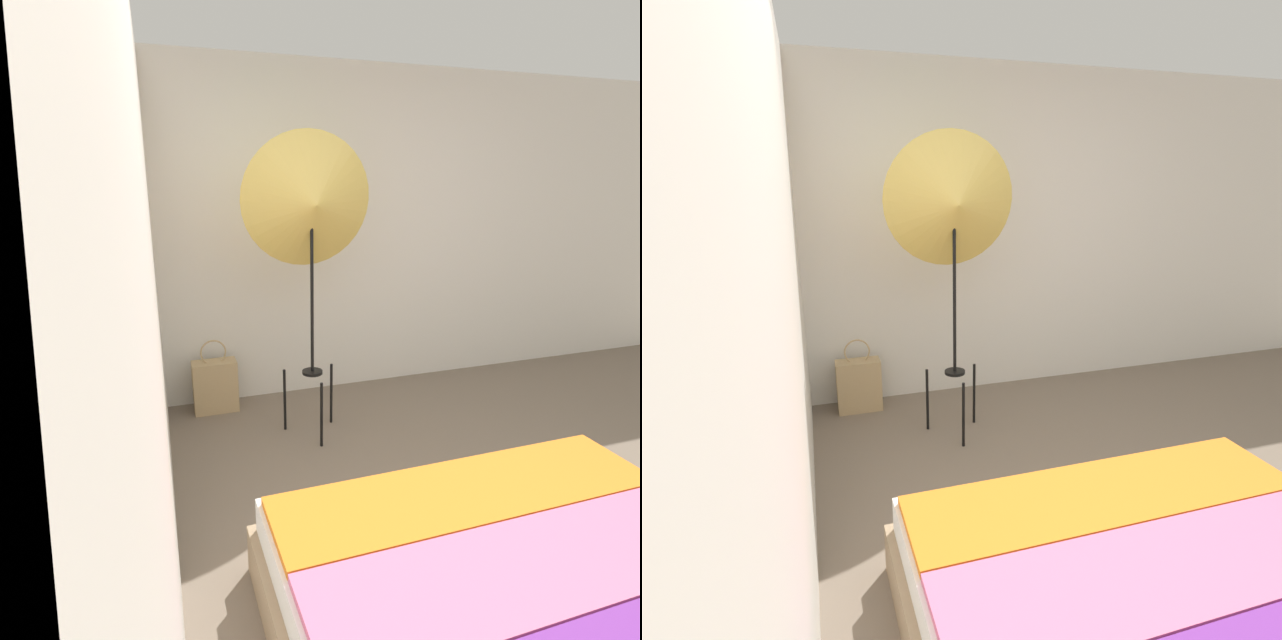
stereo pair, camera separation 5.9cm
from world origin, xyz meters
The scene contains 5 objects.
ground_plane centered at (0.00, 0.00, 0.00)m, with size 14.00×14.00×0.00m, color #756656.
wall_back centered at (0.00, 2.30, 1.30)m, with size 8.00×0.05×2.60m.
wall_side_left centered at (-1.30, 1.00, 1.30)m, with size 0.05×8.00×2.60m.
photo_umbrella centered at (-0.30, 1.53, 1.59)m, with size 0.87×0.37×2.05m.
tote_bag centered at (-0.91, 2.10, 0.21)m, with size 0.34×0.16×0.58m.
Camera 2 is at (-1.19, -1.56, 1.75)m, focal length 28.00 mm.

